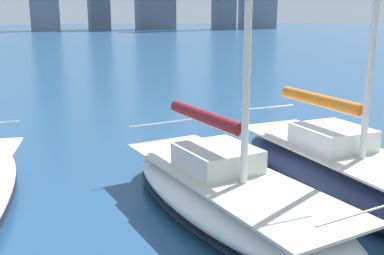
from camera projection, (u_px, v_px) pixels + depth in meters
name	position (u px, v px, depth m)	size (l,w,h in m)	color
sailboat_orange	(342.00, 170.00, 11.76)	(3.26, 8.35, 9.40)	navy
sailboat_maroon	(227.00, 190.00, 10.52)	(4.05, 8.37, 12.20)	white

